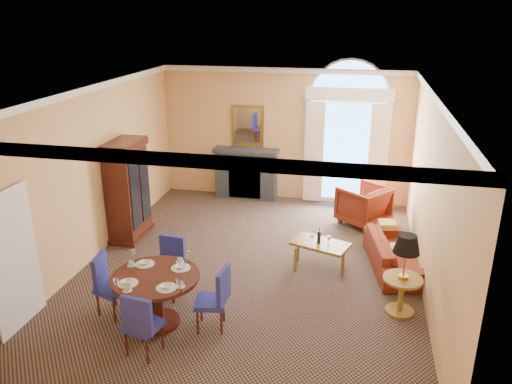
% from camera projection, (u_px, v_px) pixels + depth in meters
% --- Properties ---
extents(ground, '(7.50, 7.50, 0.00)m').
position_uv_depth(ground, '(250.00, 267.00, 9.16)').
color(ground, '#101D35').
rests_on(ground, ground).
extents(room_envelope, '(6.04, 7.52, 3.45)m').
position_uv_depth(room_envelope, '(257.00, 125.00, 8.92)').
color(room_envelope, '#EBB370').
rests_on(room_envelope, ground).
extents(armoire, '(0.59, 1.04, 2.05)m').
position_uv_depth(armoire, '(128.00, 192.00, 10.09)').
color(armoire, '#35130C').
rests_on(armoire, ground).
extents(dining_table, '(1.29, 1.29, 1.01)m').
position_uv_depth(dining_table, '(156.00, 289.00, 7.33)').
color(dining_table, '#35130C').
rests_on(dining_table, ground).
extents(dining_chair_north, '(0.55, 0.55, 0.99)m').
position_uv_depth(dining_chair_north, '(171.00, 262.00, 8.18)').
color(dining_chair_north, navy).
rests_on(dining_chair_north, ground).
extents(dining_chair_south, '(0.53, 0.53, 0.99)m').
position_uv_depth(dining_chair_south, '(140.00, 322.00, 6.61)').
color(dining_chair_south, navy).
rests_on(dining_chair_south, ground).
extents(dining_chair_east, '(0.51, 0.51, 0.99)m').
position_uv_depth(dining_chair_east, '(217.00, 295.00, 7.23)').
color(dining_chair_east, navy).
rests_on(dining_chair_east, ground).
extents(dining_chair_west, '(0.56, 0.56, 0.99)m').
position_uv_depth(dining_chair_west, '(107.00, 281.00, 7.60)').
color(dining_chair_west, navy).
rests_on(dining_chair_west, ground).
extents(sofa, '(1.09, 2.03, 0.56)m').
position_uv_depth(sofa, '(393.00, 253.00, 9.08)').
color(sofa, maroon).
rests_on(sofa, ground).
extents(armchair, '(1.31, 1.31, 0.86)m').
position_uv_depth(armchair, '(363.00, 205.00, 10.93)').
color(armchair, maroon).
rests_on(armchair, ground).
extents(coffee_table, '(1.13, 0.85, 0.81)m').
position_uv_depth(coffee_table, '(320.00, 245.00, 9.00)').
color(coffee_table, olive).
rests_on(coffee_table, ground).
extents(side_table, '(0.60, 0.60, 1.29)m').
position_uv_depth(side_table, '(405.00, 264.00, 7.53)').
color(side_table, olive).
rests_on(side_table, ground).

